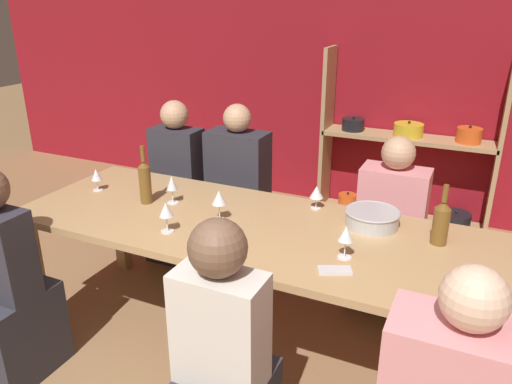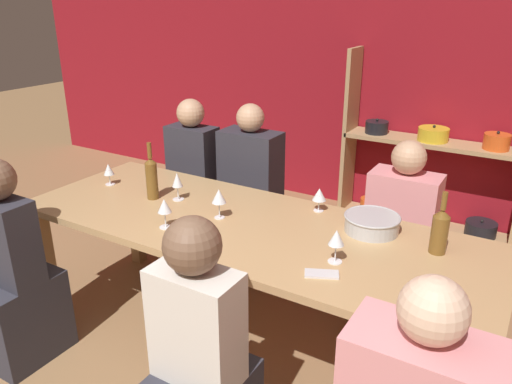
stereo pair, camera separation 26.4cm
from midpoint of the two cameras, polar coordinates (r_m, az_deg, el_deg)
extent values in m
cube|color=maroon|center=(4.63, 11.72, 14.09)|extent=(8.80, 0.06, 2.70)
cube|color=tan|center=(4.65, 6.46, 6.91)|extent=(0.04, 0.30, 1.51)
cube|color=tan|center=(4.42, 24.54, 4.33)|extent=(0.04, 0.30, 1.51)
cube|color=tan|center=(4.72, 14.43, -2.89)|extent=(1.45, 0.30, 0.04)
cylinder|color=#E0561E|center=(4.79, 8.87, -1.03)|extent=(0.17, 0.17, 0.13)
sphere|color=black|center=(4.76, 8.92, -0.17)|extent=(0.02, 0.02, 0.02)
cylinder|color=#338447|center=(4.69, 14.53, -1.89)|extent=(0.17, 0.17, 0.14)
sphere|color=black|center=(4.66, 14.63, -0.94)|extent=(0.02, 0.02, 0.02)
cylinder|color=black|center=(4.65, 20.35, -2.98)|extent=(0.25, 0.25, 0.12)
sphere|color=black|center=(4.62, 20.46, -2.17)|extent=(0.02, 0.02, 0.02)
cube|color=tan|center=(4.47, 15.32, 5.94)|extent=(1.45, 0.30, 0.04)
cylinder|color=black|center=(4.56, 9.40, 7.62)|extent=(0.20, 0.20, 0.11)
sphere|color=black|center=(4.54, 9.45, 8.42)|extent=(0.02, 0.02, 0.02)
cylinder|color=gold|center=(4.46, 15.41, 6.84)|extent=(0.25, 0.25, 0.11)
sphere|color=black|center=(4.44, 15.49, 7.67)|extent=(0.02, 0.02, 0.02)
cylinder|color=#E0561E|center=(4.41, 21.61, 6.02)|extent=(0.20, 0.20, 0.12)
sphere|color=black|center=(4.39, 21.74, 6.94)|extent=(0.02, 0.02, 0.02)
cube|color=tan|center=(2.70, -3.71, -4.12)|extent=(2.62, 0.95, 0.04)
cube|color=tan|center=(3.35, -26.07, -8.44)|extent=(0.08, 0.08, 0.73)
cube|color=tan|center=(3.82, -17.17, -3.46)|extent=(0.08, 0.08, 0.73)
cube|color=tan|center=(2.96, 22.52, -11.95)|extent=(0.08, 0.08, 0.73)
cylinder|color=#B7BABC|center=(2.69, 10.41, -3.06)|extent=(0.28, 0.28, 0.09)
torus|color=#B7BABC|center=(2.67, 10.46, -2.28)|extent=(0.29, 0.29, 0.01)
cylinder|color=brown|center=(3.02, -15.01, 0.74)|extent=(0.07, 0.07, 0.22)
cone|color=brown|center=(2.98, -15.24, 3.04)|extent=(0.07, 0.07, 0.03)
cylinder|color=brown|center=(2.96, -15.36, 4.19)|extent=(0.03, 0.03, 0.09)
cylinder|color=brown|center=(2.56, 17.60, -3.82)|extent=(0.08, 0.08, 0.19)
cone|color=brown|center=(2.52, 17.88, -1.53)|extent=(0.08, 0.08, 0.04)
cylinder|color=brown|center=(2.49, 18.04, -0.22)|extent=(0.03, 0.03, 0.09)
cylinder|color=white|center=(2.67, -12.91, -4.45)|extent=(0.07, 0.07, 0.00)
cylinder|color=white|center=(2.65, -12.99, -3.59)|extent=(0.01, 0.01, 0.08)
cone|color=white|center=(2.62, -13.13, -2.01)|extent=(0.07, 0.07, 0.07)
cylinder|color=beige|center=(2.62, -13.10, -2.37)|extent=(0.04, 0.04, 0.03)
cylinder|color=white|center=(3.02, -11.95, -1.23)|extent=(0.07, 0.07, 0.00)
cylinder|color=white|center=(3.00, -12.01, -0.48)|extent=(0.01, 0.01, 0.08)
cone|color=white|center=(2.97, -12.13, 1.01)|extent=(0.06, 0.06, 0.09)
cylinder|color=maroon|center=(2.98, -12.10, 0.62)|extent=(0.04, 0.04, 0.03)
cylinder|color=white|center=(2.76, -6.93, -3.14)|extent=(0.06, 0.06, 0.00)
cylinder|color=white|center=(2.74, -6.97, -2.27)|extent=(0.01, 0.01, 0.09)
cone|color=white|center=(2.71, -7.05, -0.67)|extent=(0.08, 0.08, 0.08)
cylinder|color=beige|center=(2.71, -7.03, -1.05)|extent=(0.04, 0.04, 0.03)
cylinder|color=white|center=(2.89, 4.26, -1.88)|extent=(0.06, 0.06, 0.00)
cylinder|color=white|center=(2.87, 4.28, -1.27)|extent=(0.01, 0.01, 0.06)
cone|color=white|center=(2.85, 4.32, -0.03)|extent=(0.08, 0.08, 0.07)
cylinder|color=maroon|center=(2.85, 4.31, -0.35)|extent=(0.04, 0.04, 0.03)
cylinder|color=white|center=(3.34, -19.78, 0.19)|extent=(0.06, 0.06, 0.00)
cylinder|color=white|center=(3.33, -19.86, 0.74)|extent=(0.01, 0.01, 0.06)
cone|color=white|center=(3.31, -20.00, 1.85)|extent=(0.07, 0.07, 0.07)
cylinder|color=maroon|center=(3.31, -19.97, 1.56)|extent=(0.04, 0.04, 0.03)
cylinder|color=white|center=(2.37, 6.91, -7.48)|extent=(0.07, 0.07, 0.00)
cylinder|color=white|center=(2.35, 6.96, -6.53)|extent=(0.01, 0.01, 0.09)
cone|color=white|center=(2.31, 7.05, -4.79)|extent=(0.07, 0.07, 0.07)
cube|color=silver|center=(2.26, 5.67, -8.95)|extent=(0.17, 0.13, 0.01)
cube|color=silver|center=(2.03, -7.99, -15.37)|extent=(0.36, 0.20, 0.49)
sphere|color=brown|center=(1.84, -8.56, -6.44)|extent=(0.22, 0.22, 0.22)
cube|color=#2D2D38|center=(3.47, 12.50, -8.61)|extent=(0.42, 0.53, 0.41)
cube|color=pink|center=(3.26, 13.14, -1.63)|extent=(0.42, 0.23, 0.50)
sphere|color=tan|center=(3.15, 13.68, 4.34)|extent=(0.21, 0.21, 0.21)
sphere|color=beige|center=(1.55, 19.22, -11.54)|extent=(0.20, 0.20, 0.20)
cube|color=#2D2D38|center=(3.98, -10.44, -3.93)|extent=(0.37, 0.46, 0.46)
cube|color=#2D2D38|center=(3.79, -10.96, 3.04)|extent=(0.37, 0.20, 0.56)
sphere|color=tan|center=(3.69, -11.37, 8.65)|extent=(0.21, 0.21, 0.21)
cube|color=#2D2D38|center=(3.10, -28.08, -14.04)|extent=(0.34, 0.43, 0.49)
cube|color=#2D2D38|center=(3.78, -3.99, -4.93)|extent=(0.43, 0.54, 0.47)
cube|color=#2D2D38|center=(3.58, -4.20, 2.48)|extent=(0.43, 0.24, 0.56)
sphere|color=tan|center=(3.48, -4.37, 8.40)|extent=(0.20, 0.20, 0.20)
camera|label=1|loc=(0.13, -92.79, -1.10)|focal=35.00mm
camera|label=2|loc=(0.13, 87.21, 1.10)|focal=35.00mm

